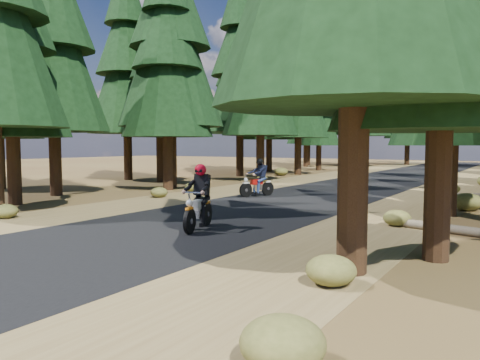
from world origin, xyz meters
name	(u,v)px	position (x,y,z in m)	size (l,w,h in m)	color
ground	(214,218)	(0.00, 0.00, 0.00)	(120.00, 120.00, 0.00)	#4C331B
road	(287,202)	(0.00, 5.00, 0.01)	(6.00, 100.00, 0.01)	black
shoulder_l	(196,195)	(-4.60, 5.00, 0.00)	(3.20, 100.00, 0.01)	brown
shoulder_r	(406,210)	(4.60, 5.00, 0.00)	(3.20, 100.00, 0.01)	brown
pine_forest	(394,62)	(-0.02, 21.05, 7.89)	(34.59, 55.08, 16.32)	black
log_far	(473,232)	(7.12, 1.10, 0.12)	(0.24, 0.24, 3.61)	#4C4233
understory_shrubs	(357,191)	(1.82, 8.17, 0.27)	(14.85, 30.47, 0.69)	#474C1E
rider_lead	(198,208)	(0.79, -1.82, 0.59)	(1.13, 2.06, 1.76)	beige
rider_follow	(257,184)	(-1.97, 5.99, 0.56)	(1.23, 1.94, 1.66)	maroon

